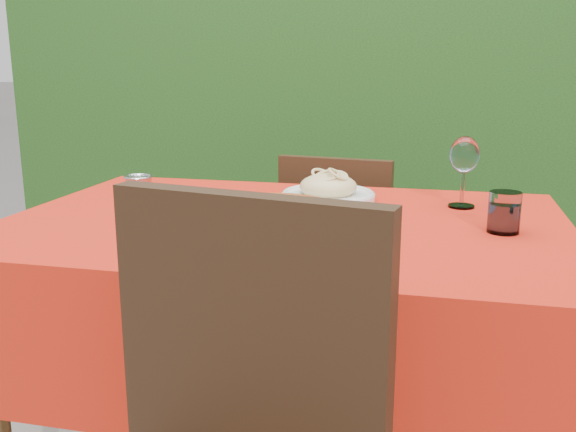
% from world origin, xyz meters
% --- Properties ---
extents(hedge, '(3.20, 0.55, 1.78)m').
position_xyz_m(hedge, '(0.00, 1.55, 0.92)').
color(hedge, black).
rests_on(hedge, ground).
extents(dining_table, '(1.26, 0.86, 0.75)m').
position_xyz_m(dining_table, '(0.00, 0.00, 0.60)').
color(dining_table, '#4C3218').
rests_on(dining_table, ground).
extents(chair_far, '(0.41, 0.41, 0.81)m').
position_xyz_m(chair_far, '(0.03, 0.66, 0.46)').
color(chair_far, black).
rests_on(chair_far, ground).
extents(pizza_plate, '(0.29, 0.29, 0.06)m').
position_xyz_m(pizza_plate, '(-0.01, -0.06, 0.77)').
color(pizza_plate, white).
rests_on(pizza_plate, dining_table).
extents(pasta_plate, '(0.24, 0.24, 0.07)m').
position_xyz_m(pasta_plate, '(0.06, 0.23, 0.77)').
color(pasta_plate, silver).
rests_on(pasta_plate, dining_table).
extents(water_glass, '(0.07, 0.07, 0.09)m').
position_xyz_m(water_glass, '(0.47, -0.01, 0.79)').
color(water_glass, silver).
rests_on(water_glass, dining_table).
extents(wine_glass, '(0.07, 0.07, 0.18)m').
position_xyz_m(wine_glass, '(0.39, 0.22, 0.87)').
color(wine_glass, silver).
rests_on(wine_glass, dining_table).
extents(fork, '(0.10, 0.17, 0.00)m').
position_xyz_m(fork, '(-0.26, -0.10, 0.75)').
color(fork, silver).
rests_on(fork, dining_table).
extents(steel_ramekin, '(0.07, 0.07, 0.03)m').
position_xyz_m(steel_ramekin, '(-0.50, 0.28, 0.76)').
color(steel_ramekin, '#B0B1B7').
rests_on(steel_ramekin, dining_table).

